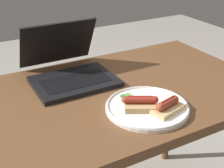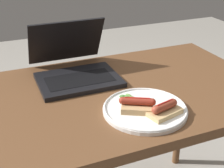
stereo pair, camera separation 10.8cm
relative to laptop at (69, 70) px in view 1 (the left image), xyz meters
The scene contains 6 objects.
desk 0.21m from the laptop, 74.80° to the right, with size 1.28×0.69×0.72m.
laptop is the anchor object (origin of this frame).
plate 0.37m from the laptop, 68.31° to the right, with size 0.28×0.28×0.02m.
sausage_toast_left 0.44m from the laptop, 66.37° to the right, with size 0.12×0.09×0.05m.
sausage_toast_middle 0.36m from the laptop, 72.60° to the right, with size 0.12×0.11×0.05m.
salad_pile 0.29m from the laptop, 68.22° to the right, with size 0.07×0.07×0.01m.
Camera 1 is at (-0.44, -0.90, 1.26)m, focal length 50.00 mm.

